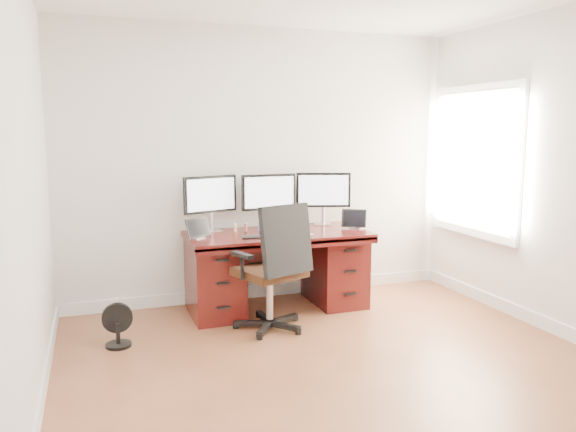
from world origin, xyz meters
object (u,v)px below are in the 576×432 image
object	(u,v)px
office_chair	(273,289)
monitor_center	(269,194)
desk	(277,268)
floor_fan	(118,326)
keyboard	(281,234)

from	to	relation	value
office_chair	monitor_center	bearing A→B (deg)	54.87
desk	floor_fan	bearing A→B (deg)	-161.00
office_chair	monitor_center	xyz separation A→B (m)	(0.21, 0.80, 0.72)
desk	monitor_center	size ratio (longest dim) A/B	3.09
office_chair	keyboard	xyz separation A→B (m)	(0.20, 0.39, 0.39)
office_chair	keyboard	bearing A→B (deg)	42.37
office_chair	monitor_center	world-z (taller)	monitor_center
office_chair	keyboard	distance (m)	0.59
monitor_center	floor_fan	bearing A→B (deg)	-155.38
desk	monitor_center	distance (m)	0.72
office_chair	keyboard	world-z (taller)	office_chair
keyboard	monitor_center	bearing A→B (deg)	94.18
floor_fan	monitor_center	world-z (taller)	monitor_center
desk	monitor_center	world-z (taller)	monitor_center
desk	floor_fan	distance (m)	1.60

